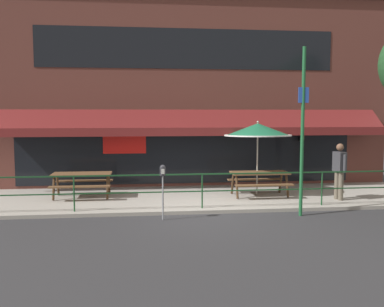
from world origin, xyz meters
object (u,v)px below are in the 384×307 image
Objects in this scene: picnic_table_centre at (259,177)px; street_sign_pole at (302,130)px; picnic_table_left at (82,178)px; patio_umbrella_centre at (258,130)px; pedestrian_walking at (339,168)px; parking_meter_near at (163,175)px.

street_sign_pole reaches higher than picnic_table_centre.
patio_umbrella_centre is (5.55, -0.09, 1.47)m from picnic_table_left.
pedestrian_walking is at bearing -27.21° from patio_umbrella_centre.
parking_meter_near is at bearing -179.25° from street_sign_pole.
parking_meter_near is (-5.41, -1.49, 0.09)m from pedestrian_walking.
patio_umbrella_centre is 1.39× the size of pedestrian_walking.
pedestrian_walking reaches higher than parking_meter_near.
pedestrian_walking is at bearing -20.98° from picnic_table_centre.
patio_umbrella_centre is at bearing -0.88° from picnic_table_left.
pedestrian_walking is 5.61m from parking_meter_near.
patio_umbrella_centre reaches higher than parking_meter_near.
patio_umbrella_centre is at bearing 90.00° from picnic_table_centre.
street_sign_pole reaches higher than pedestrian_walking.
patio_umbrella_centre reaches higher than picnic_table_centre.
pedestrian_walking is (2.23, -0.86, 0.35)m from picnic_table_centre.
picnic_table_left is 5.75m from patio_umbrella_centre.
street_sign_pole reaches higher than parking_meter_near.
picnic_table_left is 1.00× the size of picnic_table_centre.
picnic_table_centre is at bearing -90.00° from patio_umbrella_centre.
street_sign_pole is (3.66, 0.05, 1.12)m from parking_meter_near.
picnic_table_left is 6.79m from street_sign_pole.
picnic_table_left is 7.89m from pedestrian_walking.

